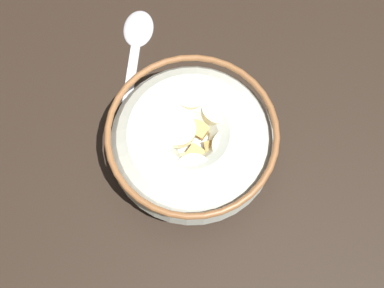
% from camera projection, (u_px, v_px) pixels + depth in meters
% --- Properties ---
extents(ground_plane, '(1.22, 1.22, 0.02)m').
position_uv_depth(ground_plane, '(192.00, 157.00, 0.53)').
color(ground_plane, black).
extents(cereal_bowl, '(0.16, 0.16, 0.06)m').
position_uv_depth(cereal_bowl, '(192.00, 143.00, 0.49)').
color(cereal_bowl, beige).
rests_on(cereal_bowl, ground_plane).
extents(spoon, '(0.15, 0.07, 0.01)m').
position_uv_depth(spoon, '(136.00, 42.00, 0.56)').
color(spoon, '#B7B7BC').
rests_on(spoon, ground_plane).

